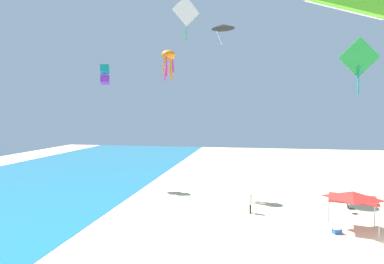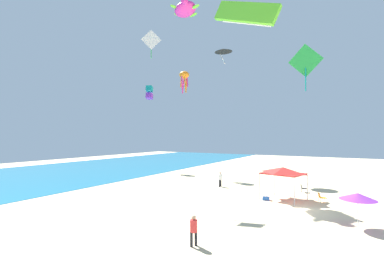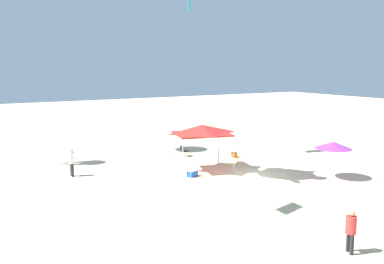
% 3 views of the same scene
% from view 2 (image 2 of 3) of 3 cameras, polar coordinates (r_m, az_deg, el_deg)
% --- Properties ---
extents(ground, '(120.00, 120.00, 0.10)m').
position_cam_2_polar(ground, '(23.20, 22.02, -15.36)').
color(ground, beige).
extents(ocean_strip, '(120.00, 28.76, 0.02)m').
position_cam_2_polar(ocean_strip, '(45.70, -30.25, -8.05)').
color(ocean_strip, teal).
rests_on(ocean_strip, ground).
extents(canopy_tent, '(3.52, 3.90, 2.94)m').
position_cam_2_polar(canopy_tent, '(25.89, 18.98, -7.87)').
color(canopy_tent, '#B7B7BC').
rests_on(canopy_tent, ground).
extents(beach_umbrella, '(2.14, 2.14, 2.22)m').
position_cam_2_polar(beach_umbrella, '(19.98, 32.02, -11.63)').
color(beach_umbrella, silver).
rests_on(beach_umbrella, ground).
extents(folding_chair_near_cooler, '(0.58, 0.67, 0.82)m').
position_cam_2_polar(folding_chair_near_cooler, '(30.17, 22.74, -10.96)').
color(folding_chair_near_cooler, black).
rests_on(folding_chair_near_cooler, ground).
extents(folding_chair_left_of_tent, '(0.72, 0.78, 0.82)m').
position_cam_2_polar(folding_chair_left_of_tent, '(26.40, 25.99, -12.39)').
color(folding_chair_left_of_tent, black).
rests_on(folding_chair_left_of_tent, ground).
extents(cooler_box, '(0.58, 0.72, 0.40)m').
position_cam_2_polar(cooler_box, '(25.60, 15.57, -13.44)').
color(cooler_box, blue).
rests_on(cooler_box, ground).
extents(person_watching_sky, '(0.41, 0.38, 1.62)m').
position_cam_2_polar(person_watching_sky, '(14.78, 0.36, -19.89)').
color(person_watching_sky, black).
rests_on(person_watching_sky, ground).
extents(person_kite_handler, '(0.46, 0.41, 1.71)m').
position_cam_2_polar(person_kite_handler, '(31.00, 6.06, -9.77)').
color(person_kite_handler, black).
rests_on(person_kite_handler, ground).
extents(kite_diamond_green, '(0.49, 3.39, 4.83)m').
position_cam_2_polar(kite_diamond_green, '(30.50, 23.16, 13.59)').
color(kite_diamond_green, green).
extents(kite_delta_black, '(3.63, 3.64, 2.07)m').
position_cam_2_polar(kite_delta_black, '(41.54, 6.75, 17.00)').
color(kite_delta_black, black).
extents(kite_turtle_magenta, '(4.34, 4.30, 1.79)m').
position_cam_2_polar(kite_turtle_magenta, '(35.38, -1.44, 24.84)').
color(kite_turtle_magenta, '#E02D9E').
extents(kite_parafoil_lime, '(1.45, 5.90, 3.55)m').
position_cam_2_polar(kite_parafoil_lime, '(24.53, 11.47, 23.70)').
color(kite_parafoil_lime, '#66D82D').
extents(kite_box_teal, '(1.53, 1.43, 2.43)m').
position_cam_2_polar(kite_box_teal, '(48.49, -9.13, 8.37)').
color(kite_box_teal, teal).
extents(kite_octopus_orange, '(1.53, 1.53, 3.40)m').
position_cam_2_polar(kite_octopus_orange, '(42.13, -1.68, 11.92)').
color(kite_octopus_orange, orange).
extents(kite_diamond_white, '(1.27, 1.61, 2.88)m').
position_cam_2_polar(kite_diamond_white, '(28.55, -8.75, 18.79)').
color(kite_diamond_white, white).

